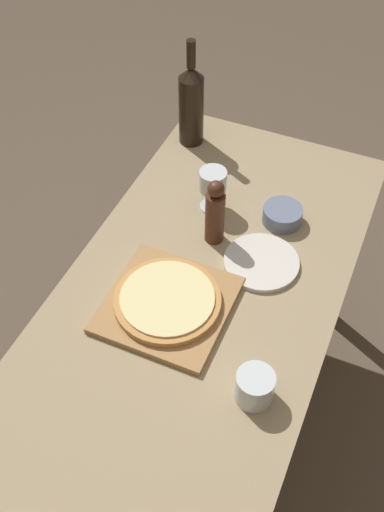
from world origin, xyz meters
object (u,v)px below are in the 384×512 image
object	(u,v)px
pizza	(167,300)
pepper_mill	(215,213)
wine_glass	(213,182)
small_bowl	(282,215)
wine_bottle	(191,104)

from	to	relation	value
pizza	pepper_mill	bearing A→B (deg)	86.21
wine_glass	small_bowl	xyz separation A→B (m)	(0.21, 0.03, -0.07)
pepper_mill	small_bowl	distance (m)	0.22
wine_bottle	pizza	bearing A→B (deg)	-71.47
wine_bottle	small_bowl	xyz separation A→B (m)	(0.39, -0.24, -0.12)
pizza	pepper_mill	xyz separation A→B (m)	(0.02, 0.27, 0.07)
wine_glass	small_bowl	bearing A→B (deg)	7.08
pizza	small_bowl	xyz separation A→B (m)	(0.17, 0.41, -0.01)
wine_bottle	wine_glass	size ratio (longest dim) A/B	2.65
pizza	small_bowl	distance (m)	0.45
pepper_mill	wine_glass	size ratio (longest dim) A/B	1.55
wine_glass	wine_bottle	bearing A→B (deg)	124.47
pizza	wine_glass	world-z (taller)	wine_glass
wine_bottle	wine_glass	bearing A→B (deg)	-55.53
wine_bottle	small_bowl	bearing A→B (deg)	-31.77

